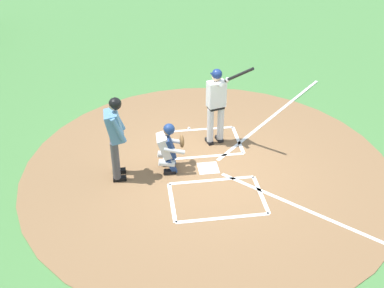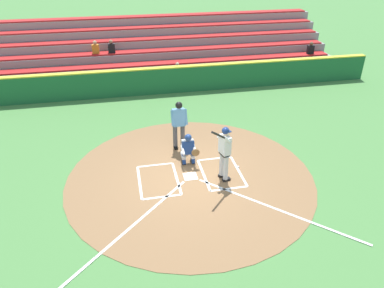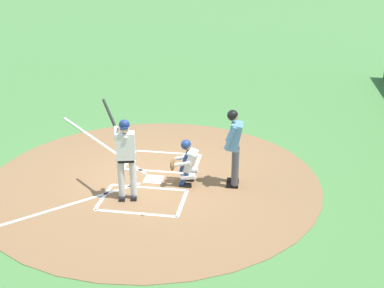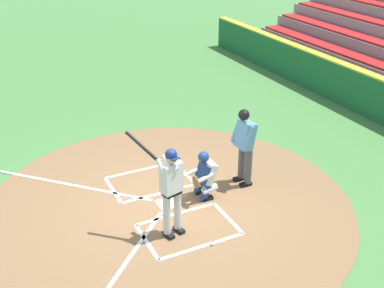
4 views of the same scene
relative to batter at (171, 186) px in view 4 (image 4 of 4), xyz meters
The scene contains 7 objects.
ground_plane 1.53m from the batter, 19.00° to the right, with size 120.00×120.00×0.00m, color #4C8442.
dirt_circle 1.53m from the batter, 19.00° to the right, with size 8.00×8.00×0.01m, color olive.
home_plate_and_chalk 1.58m from the batter, 27.69° to the left, with size 7.93×4.91×0.01m.
batter is the anchor object (origin of this frame).
catcher 1.58m from the batter, 52.58° to the right, with size 0.59×0.61×1.13m.
plate_umpire 2.49m from the batter, 65.27° to the right, with size 0.59×0.42×1.86m.
baseball 1.37m from the batter, 141.90° to the right, with size 0.07×0.07×0.07m, color white.
Camera 4 is at (-8.25, 3.45, 5.86)m, focal length 45.64 mm.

